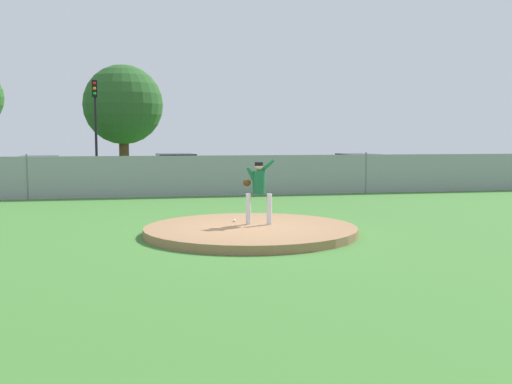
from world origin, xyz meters
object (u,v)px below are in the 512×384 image
Objects in this scene: baseball at (234,220)px; parked_car_charcoal at (358,170)px; pitcher_youth at (258,186)px; traffic_light_near at (95,114)px; parked_car_slate at (176,172)px; traffic_cone_orange at (216,182)px; parked_car_silver at (39,173)px.

parked_car_charcoal reaches higher than baseball.
pitcher_youth reaches higher than baseball.
traffic_light_near is (-5.27, 18.76, 2.54)m from pitcher_youth.
parked_car_slate is 2.08m from traffic_cone_orange.
parked_car_silver is at bearing 117.19° from baseball.
pitcher_youth is at bearing -62.06° from parked_car_silver.
traffic_light_near reaches higher than baseball.
traffic_light_near is (-6.00, 4.67, 3.47)m from traffic_cone_orange.
parked_car_silver reaches higher than baseball.
traffic_cone_orange is (8.31, -0.20, -0.50)m from parked_car_silver.
pitcher_youth is at bearing -74.32° from traffic_light_near.
parked_car_silver is at bearing 178.62° from traffic_cone_orange.
parked_car_slate is (6.32, -0.47, 0.04)m from parked_car_silver.
parked_car_charcoal is 14.43m from traffic_light_near.
parked_car_slate reaches higher than traffic_cone_orange.
traffic_cone_orange is 8.36m from traffic_light_near.
traffic_light_near reaches higher than traffic_cone_orange.
pitcher_youth is at bearing -84.81° from parked_car_slate.
baseball is 15.89m from parked_car_charcoal.
pitcher_youth is 13.88m from parked_car_slate.
parked_car_slate is (-9.27, -0.14, 0.02)m from parked_car_charcoal.
parked_car_charcoal is at bearing 57.42° from baseball.
parked_car_silver is at bearing 178.77° from parked_car_charcoal.
traffic_light_near is at bearing 104.59° from baseball.
parked_car_charcoal reaches higher than parked_car_silver.
traffic_light_near reaches higher than parked_car_silver.
baseball is 0.02× the size of parked_car_silver.
baseball is (-0.53, 0.57, -0.95)m from pitcher_youth.
parked_car_charcoal is at bearing 0.83° from parked_car_slate.
baseball is at bearing -122.58° from parked_car_charcoal.
pitcher_youth is 0.35× the size of parked_car_silver.
parked_car_silver is (-15.59, 0.34, -0.02)m from parked_car_charcoal.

